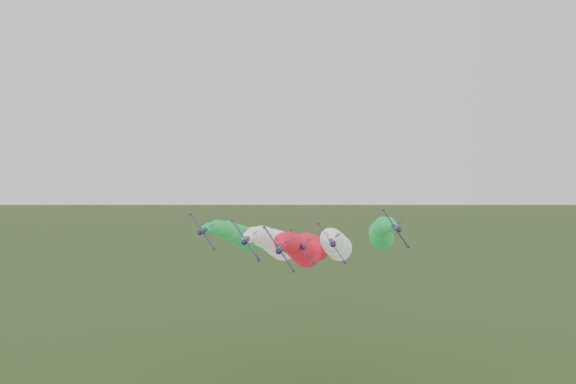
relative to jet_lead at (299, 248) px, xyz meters
The scene contains 6 objects.
jet_lead is the anchor object (origin of this frame).
jet_inner_left 11.24m from the jet_lead, 124.39° to the left, with size 11.27×61.15×15.58m.
jet_inner_right 13.44m from the jet_lead, 48.72° to the left, with size 11.00×60.88×15.30m.
jet_outer_left 27.29m from the jet_lead, 127.20° to the left, with size 10.79×60.66×15.09m.
jet_outer_right 27.09m from the jet_lead, 37.69° to the left, with size 10.95×60.82×15.25m.
jet_trail 29.14m from the jet_lead, 82.82° to the left, with size 10.79×60.66×15.09m.
Camera 1 is at (3.11, -95.47, 56.29)m, focal length 35.00 mm.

